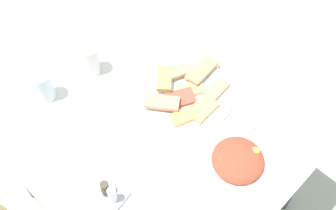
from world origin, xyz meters
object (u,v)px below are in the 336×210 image
soda_can (90,60)px  condiment_caddy (109,195)px  dining_table (155,132)px  pide_platter (187,93)px  drinking_glass (44,86)px  salad_plate_greens (238,161)px

soda_can → condiment_caddy: size_ratio=1.17×
dining_table → condiment_caddy: bearing=109.9°
dining_table → soda_can: bearing=1.3°
soda_can → condiment_caddy: 0.52m
soda_can → pide_platter: bearing=-153.8°
soda_can → dining_table: bearing=-178.7°
dining_table → condiment_caddy: (-0.11, 0.29, 0.10)m
soda_can → drinking_glass: size_ratio=1.03×
soda_can → drinking_glass: 0.19m
drinking_glass → salad_plate_greens: bearing=-157.7°
salad_plate_greens → drinking_glass: size_ratio=2.03×
dining_table → salad_plate_greens: (-0.31, -0.07, 0.10)m
pide_platter → salad_plate_greens: same height
dining_table → soda_can: soda_can is taller
soda_can → drinking_glass: soda_can is taller
drinking_glass → condiment_caddy: (-0.45, 0.10, -0.03)m
pide_platter → condiment_caddy: (-0.10, 0.45, 0.01)m
pide_platter → soda_can: soda_can is taller
salad_plate_greens → soda_can: (0.63, 0.08, 0.04)m
drinking_glass → pide_platter: bearing=-135.2°
salad_plate_greens → condiment_caddy: condiment_caddy is taller
pide_platter → dining_table: bearing=86.1°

